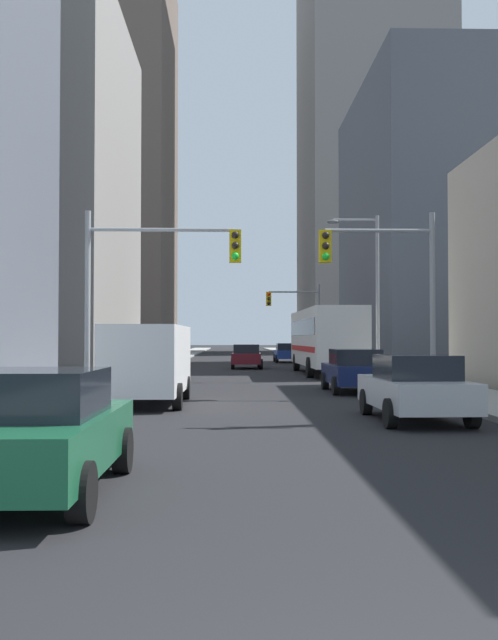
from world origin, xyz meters
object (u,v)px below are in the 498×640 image
object	(u,v)px
sedan_blue	(287,353)
sedan_navy	(355,370)
city_bus	(325,338)
traffic_signal_near_left	(156,270)
traffic_signal_far_right	(296,310)
sedan_maroon	(246,356)
sedan_green	(33,431)
sedan_silver	(415,387)
traffic_signal_near_right	(383,272)
cargo_van_white	(149,360)

from	to	relation	value
sedan_blue	sedan_navy	bearing A→B (deg)	-90.01
city_bus	traffic_signal_near_left	xyz separation A→B (m)	(-7.39, -14.44, 2.17)
traffic_signal_near_left	traffic_signal_far_right	xyz separation A→B (m)	(7.24, 29.96, -0.04)
sedan_maroon	traffic_signal_far_right	xyz separation A→B (m)	(3.88, 8.18, 3.28)
sedan_green	sedan_navy	xyz separation A→B (m)	(6.73, 16.10, 0.00)
sedan_silver	traffic_signal_near_right	xyz separation A→B (m)	(0.71, 6.55, 3.27)
sedan_green	traffic_signal_near_left	size ratio (longest dim) A/B	0.70
sedan_green	traffic_signal_near_right	distance (m)	16.12
cargo_van_white	sedan_maroon	world-z (taller)	cargo_van_white
sedan_navy	traffic_signal_near_right	world-z (taller)	traffic_signal_near_right
city_bus	sedan_maroon	distance (m)	8.45
cargo_van_white	sedan_blue	xyz separation A→B (m)	(6.73, 35.23, -0.52)
city_bus	cargo_van_white	world-z (taller)	city_bus
sedan_maroon	traffic_signal_near_right	bearing A→B (deg)	-79.59
city_bus	traffic_signal_near_right	size ratio (longest dim) A/B	1.92
city_bus	traffic_signal_near_left	bearing A→B (deg)	-117.10
cargo_van_white	sedan_green	bearing A→B (deg)	-90.01
city_bus	sedan_silver	xyz separation A→B (m)	(-0.74, -20.99, -1.16)
sedan_blue	traffic_signal_near_left	bearing A→B (deg)	-101.65
traffic_signal_near_left	traffic_signal_far_right	world-z (taller)	same
sedan_silver	sedan_maroon	xyz separation A→B (m)	(-3.29, 28.33, 0.00)
sedan_blue	traffic_signal_far_right	xyz separation A→B (m)	(0.45, -2.96, 3.28)
city_bus	cargo_van_white	distance (m)	18.30
cargo_van_white	sedan_silver	bearing A→B (deg)	-32.75
sedan_blue	traffic_signal_near_right	world-z (taller)	traffic_signal_near_right
traffic_signal_near_right	city_bus	bearing A→B (deg)	89.88
sedan_blue	sedan_maroon	bearing A→B (deg)	-107.09
sedan_green	sedan_blue	distance (m)	47.39
traffic_signal_far_right	cargo_van_white	bearing A→B (deg)	-102.55
sedan_silver	traffic_signal_far_right	size ratio (longest dim) A/B	0.71
cargo_van_white	traffic_signal_near_right	bearing A→B (deg)	17.54
traffic_signal_far_right	sedan_navy	bearing A→B (deg)	-90.94
traffic_signal_near_left	traffic_signal_near_right	xyz separation A→B (m)	(7.36, -0.00, -0.06)
sedan_silver	sedan_blue	world-z (taller)	same
traffic_signal_near_left	traffic_signal_near_right	world-z (taller)	same
cargo_van_white	traffic_signal_far_right	size ratio (longest dim) A/B	0.87
sedan_silver	traffic_signal_near_right	distance (m)	7.36
cargo_van_white	sedan_maroon	bearing A→B (deg)	82.19
traffic_signal_near_right	sedan_maroon	bearing A→B (deg)	100.41
sedan_navy	sedan_maroon	xyz separation A→B (m)	(-3.42, 19.66, 0.00)
city_bus	traffic_signal_near_right	distance (m)	14.60
sedan_green	sedan_maroon	size ratio (longest dim) A/B	0.99
cargo_van_white	sedan_green	xyz separation A→B (m)	(-0.00, -11.68, -0.52)
sedan_green	sedan_navy	world-z (taller)	same
cargo_van_white	traffic_signal_near_left	size ratio (longest dim) A/B	0.87
sedan_green	traffic_signal_near_right	bearing A→B (deg)	62.42
traffic_signal_far_right	traffic_signal_near_left	bearing A→B (deg)	-103.58
sedan_silver	traffic_signal_far_right	bearing A→B (deg)	89.08
sedan_silver	sedan_maroon	bearing A→B (deg)	96.62
sedan_navy	sedan_maroon	bearing A→B (deg)	99.88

